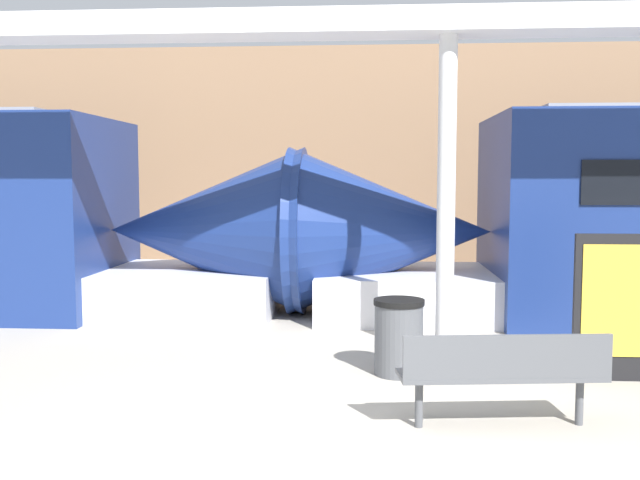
{
  "coord_description": "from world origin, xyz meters",
  "views": [
    {
      "loc": [
        0.24,
        -5.42,
        2.15
      ],
      "look_at": [
        -0.36,
        3.17,
        1.4
      ],
      "focal_mm": 40.0,
      "sensor_mm": 36.0,
      "label": 1
    }
  ],
  "objects_px": {
    "bench_near": "(503,370)",
    "poster_board": "(622,307)",
    "trash_bin": "(399,337)",
    "support_column_near": "(446,199)"
  },
  "relations": [
    {
      "from": "poster_board",
      "to": "trash_bin",
      "type": "bearing_deg",
      "value": 177.95
    },
    {
      "from": "bench_near",
      "to": "poster_board",
      "type": "relative_size",
      "value": 1.15
    },
    {
      "from": "bench_near",
      "to": "poster_board",
      "type": "distance_m",
      "value": 2.21
    },
    {
      "from": "trash_bin",
      "to": "support_column_near",
      "type": "height_order",
      "value": "support_column_near"
    },
    {
      "from": "trash_bin",
      "to": "poster_board",
      "type": "height_order",
      "value": "poster_board"
    },
    {
      "from": "poster_board",
      "to": "support_column_near",
      "type": "xyz_separation_m",
      "value": [
        -1.76,
        0.87,
        1.11
      ]
    },
    {
      "from": "bench_near",
      "to": "trash_bin",
      "type": "height_order",
      "value": "bench_near"
    },
    {
      "from": "bench_near",
      "to": "trash_bin",
      "type": "bearing_deg",
      "value": 109.6
    },
    {
      "from": "bench_near",
      "to": "support_column_near",
      "type": "xyz_separation_m",
      "value": [
        -0.24,
        2.45,
        1.38
      ]
    },
    {
      "from": "bench_near",
      "to": "support_column_near",
      "type": "relative_size",
      "value": 0.47
    }
  ]
}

